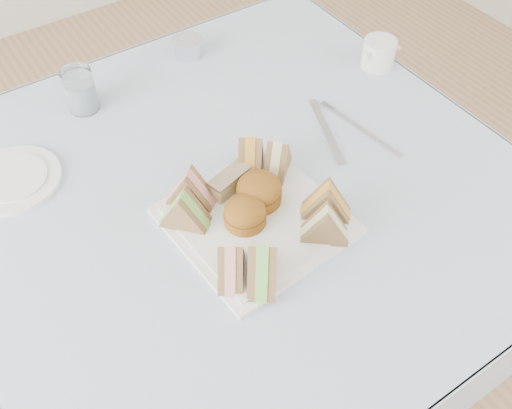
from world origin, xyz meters
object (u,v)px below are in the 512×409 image
creamer_jug (379,53)px  serving_plate (256,221)px  water_glass (80,90)px  table (243,290)px

creamer_jug → serving_plate: bearing=-162.9°
serving_plate → water_glass: (-0.13, 0.46, 0.04)m
serving_plate → water_glass: water_glass is taller
serving_plate → creamer_jug: 0.54m
serving_plate → water_glass: 0.48m
table → serving_plate: serving_plate is taller
serving_plate → creamer_jug: creamer_jug is taller
table → water_glass: bearing=113.2°
table → creamer_jug: (0.46, 0.13, 0.41)m
serving_plate → creamer_jug: size_ratio=3.74×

